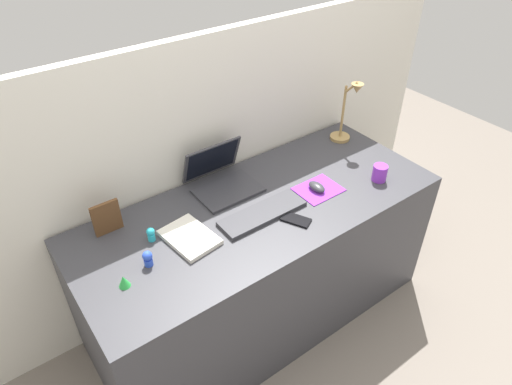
{
  "coord_description": "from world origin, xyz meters",
  "views": [
    {
      "loc": [
        -0.98,
        -1.31,
        2.06
      ],
      "look_at": [
        -0.02,
        0.0,
        0.83
      ],
      "focal_mm": 32.28,
      "sensor_mm": 36.0,
      "label": 1
    }
  ],
  "objects_px": {
    "cell_phone": "(296,220)",
    "toy_figurine_cyan": "(151,234)",
    "laptop": "(221,177)",
    "picture_frame": "(107,218)",
    "toy_figurine_blue": "(148,258)",
    "keyboard": "(263,213)",
    "desk_lamp": "(347,114)",
    "coffee_mug": "(380,173)",
    "notebook_pad": "(190,238)",
    "toy_figurine_green": "(124,281)",
    "mouse": "(317,187)"
  },
  "relations": [
    {
      "from": "cell_phone",
      "to": "toy_figurine_blue",
      "type": "bearing_deg",
      "value": 140.84
    },
    {
      "from": "mouse",
      "to": "laptop",
      "type": "bearing_deg",
      "value": 138.78
    },
    {
      "from": "mouse",
      "to": "picture_frame",
      "type": "relative_size",
      "value": 0.64
    },
    {
      "from": "desk_lamp",
      "to": "notebook_pad",
      "type": "xyz_separation_m",
      "value": [
        -1.09,
        -0.19,
        -0.16
      ]
    },
    {
      "from": "cell_phone",
      "to": "picture_frame",
      "type": "distance_m",
      "value": 0.81
    },
    {
      "from": "laptop",
      "to": "keyboard",
      "type": "height_order",
      "value": "laptop"
    },
    {
      "from": "keyboard",
      "to": "toy_figurine_green",
      "type": "xyz_separation_m",
      "value": [
        -0.66,
        -0.02,
        0.02
      ]
    },
    {
      "from": "toy_figurine_blue",
      "to": "toy_figurine_green",
      "type": "relative_size",
      "value": 1.37
    },
    {
      "from": "mouse",
      "to": "notebook_pad",
      "type": "height_order",
      "value": "mouse"
    },
    {
      "from": "keyboard",
      "to": "toy_figurine_blue",
      "type": "height_order",
      "value": "toy_figurine_blue"
    },
    {
      "from": "keyboard",
      "to": "toy_figurine_cyan",
      "type": "distance_m",
      "value": 0.49
    },
    {
      "from": "keyboard",
      "to": "coffee_mug",
      "type": "distance_m",
      "value": 0.64
    },
    {
      "from": "cell_phone",
      "to": "mouse",
      "type": "bearing_deg",
      "value": -0.5
    },
    {
      "from": "toy_figurine_green",
      "to": "toy_figurine_blue",
      "type": "bearing_deg",
      "value": 20.74
    },
    {
      "from": "keyboard",
      "to": "toy_figurine_blue",
      "type": "distance_m",
      "value": 0.54
    },
    {
      "from": "mouse",
      "to": "notebook_pad",
      "type": "bearing_deg",
      "value": 174.77
    },
    {
      "from": "coffee_mug",
      "to": "toy_figurine_green",
      "type": "bearing_deg",
      "value": 175.64
    },
    {
      "from": "cell_phone",
      "to": "laptop",
      "type": "bearing_deg",
      "value": 79.76
    },
    {
      "from": "keyboard",
      "to": "desk_lamp",
      "type": "relative_size",
      "value": 1.12
    },
    {
      "from": "desk_lamp",
      "to": "laptop",
      "type": "bearing_deg",
      "value": 176.22
    },
    {
      "from": "desk_lamp",
      "to": "coffee_mug",
      "type": "relative_size",
      "value": 4.44
    },
    {
      "from": "cell_phone",
      "to": "toy_figurine_green",
      "type": "relative_size",
      "value": 2.55
    },
    {
      "from": "toy_figurine_cyan",
      "to": "cell_phone",
      "type": "bearing_deg",
      "value": -24.81
    },
    {
      "from": "notebook_pad",
      "to": "picture_frame",
      "type": "relative_size",
      "value": 1.6
    },
    {
      "from": "coffee_mug",
      "to": "toy_figurine_cyan",
      "type": "distance_m",
      "value": 1.13
    },
    {
      "from": "cell_phone",
      "to": "toy_figurine_green",
      "type": "bearing_deg",
      "value": 146.11
    },
    {
      "from": "picture_frame",
      "to": "toy_figurine_blue",
      "type": "bearing_deg",
      "value": -80.3
    },
    {
      "from": "toy_figurine_cyan",
      "to": "mouse",
      "type": "bearing_deg",
      "value": -10.87
    },
    {
      "from": "mouse",
      "to": "picture_frame",
      "type": "xyz_separation_m",
      "value": [
        -0.91,
        0.31,
        0.05
      ]
    },
    {
      "from": "desk_lamp",
      "to": "notebook_pad",
      "type": "relative_size",
      "value": 1.52
    },
    {
      "from": "keyboard",
      "to": "desk_lamp",
      "type": "xyz_separation_m",
      "value": [
        0.75,
        0.25,
        0.16
      ]
    },
    {
      "from": "keyboard",
      "to": "desk_lamp",
      "type": "distance_m",
      "value": 0.81
    },
    {
      "from": "cell_phone",
      "to": "toy_figurine_cyan",
      "type": "distance_m",
      "value": 0.62
    },
    {
      "from": "laptop",
      "to": "desk_lamp",
      "type": "xyz_separation_m",
      "value": [
        0.78,
        -0.05,
        0.12
      ]
    },
    {
      "from": "laptop",
      "to": "notebook_pad",
      "type": "xyz_separation_m",
      "value": [
        -0.31,
        -0.24,
        -0.04
      ]
    },
    {
      "from": "laptop",
      "to": "mouse",
      "type": "height_order",
      "value": "laptop"
    },
    {
      "from": "notebook_pad",
      "to": "toy_figurine_blue",
      "type": "bearing_deg",
      "value": -178.37
    },
    {
      "from": "laptop",
      "to": "toy_figurine_cyan",
      "type": "relative_size",
      "value": 4.67
    },
    {
      "from": "laptop",
      "to": "cell_phone",
      "type": "xyz_separation_m",
      "value": [
        0.12,
        -0.41,
        -0.05
      ]
    },
    {
      "from": "cell_phone",
      "to": "keyboard",
      "type": "bearing_deg",
      "value": 102.54
    },
    {
      "from": "cell_phone",
      "to": "coffee_mug",
      "type": "xyz_separation_m",
      "value": [
        0.53,
        -0.01,
        0.04
      ]
    },
    {
      "from": "keyboard",
      "to": "notebook_pad",
      "type": "distance_m",
      "value": 0.34
    },
    {
      "from": "coffee_mug",
      "to": "toy_figurine_green",
      "type": "xyz_separation_m",
      "value": [
        -1.29,
        0.1,
        -0.02
      ]
    },
    {
      "from": "picture_frame",
      "to": "toy_figurine_cyan",
      "type": "relative_size",
      "value": 2.33
    },
    {
      "from": "keyboard",
      "to": "picture_frame",
      "type": "height_order",
      "value": "picture_frame"
    },
    {
      "from": "keyboard",
      "to": "picture_frame",
      "type": "relative_size",
      "value": 2.73
    },
    {
      "from": "laptop",
      "to": "toy_figurine_green",
      "type": "height_order",
      "value": "laptop"
    },
    {
      "from": "cell_phone",
      "to": "toy_figurine_cyan",
      "type": "relative_size",
      "value": 1.99
    },
    {
      "from": "notebook_pad",
      "to": "toy_figurine_green",
      "type": "xyz_separation_m",
      "value": [
        -0.32,
        -0.08,
        0.02
      ]
    },
    {
      "from": "coffee_mug",
      "to": "picture_frame",
      "type": "bearing_deg",
      "value": 160.8
    }
  ]
}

